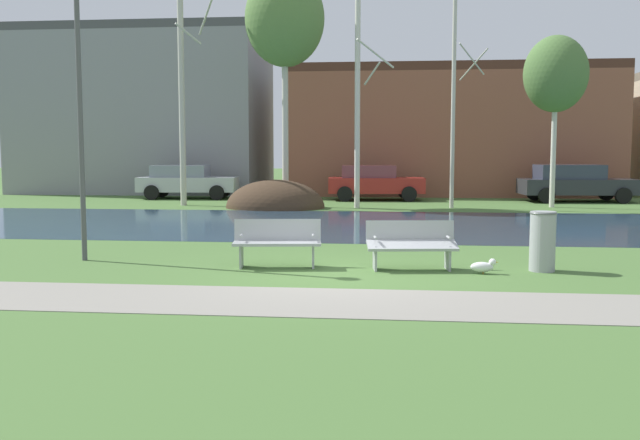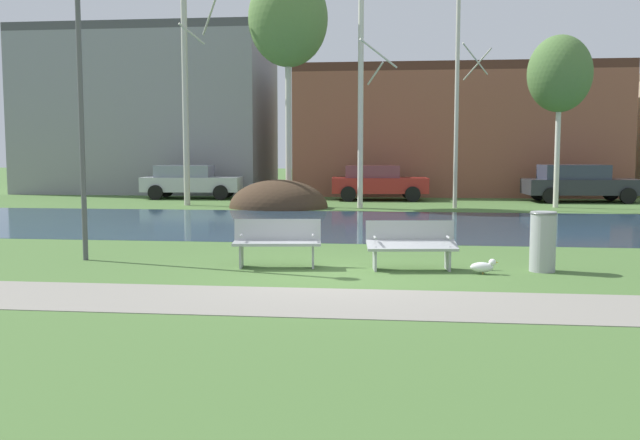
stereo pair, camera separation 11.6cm
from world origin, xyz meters
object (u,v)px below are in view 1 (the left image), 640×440
object	(u,v)px
parked_sedan_second_red	(374,182)
trash_bin	(543,240)
parked_hatch_third_dark	(575,182)
parked_van_nearest_silver	(186,181)
bench_right	(411,243)
seagull	(483,266)
bench_left	(277,242)
streetlamp	(79,73)

from	to	relation	value
parked_sedan_second_red	trash_bin	bearing A→B (deg)	-78.63
trash_bin	parked_hatch_third_dark	size ratio (longest dim) A/B	0.22
parked_van_nearest_silver	parked_hatch_third_dark	size ratio (longest dim) A/B	0.92
parked_sedan_second_red	bench_right	bearing A→B (deg)	-85.97
trash_bin	seagull	world-z (taller)	trash_bin
bench_right	parked_sedan_second_red	xyz separation A→B (m)	(-1.26, 17.83, 0.31)
bench_left	parked_van_nearest_silver	size ratio (longest dim) A/B	0.38
streetlamp	parked_sedan_second_red	world-z (taller)	streetlamp
streetlamp	parked_van_nearest_silver	world-z (taller)	streetlamp
seagull	parked_hatch_third_dark	world-z (taller)	parked_hatch_third_dark
seagull	bench_left	bearing A→B (deg)	174.86
bench_right	seagull	world-z (taller)	bench_right
seagull	trash_bin	bearing A→B (deg)	21.31
bench_left	trash_bin	xyz separation A→B (m)	(4.75, 0.09, 0.08)
bench_right	parked_van_nearest_silver	distance (m)	20.32
streetlamp	parked_sedan_second_red	bearing A→B (deg)	73.83
bench_left	parked_van_nearest_silver	xyz separation A→B (m)	(-7.09, 17.94, 0.31)
streetlamp	parked_hatch_third_dark	bearing A→B (deg)	52.29
parked_van_nearest_silver	seagull	bearing A→B (deg)	-59.47
trash_bin	streetlamp	xyz separation A→B (m)	(-8.62, 0.32, 3.05)
bench_right	trash_bin	xyz separation A→B (m)	(2.31, 0.09, 0.08)
bench_right	parked_sedan_second_red	distance (m)	17.88
parked_van_nearest_silver	bench_right	bearing A→B (deg)	-62.02
streetlamp	bench_right	bearing A→B (deg)	-3.65
parked_van_nearest_silver	parked_sedan_second_red	distance (m)	8.27
bench_left	parked_hatch_third_dark	world-z (taller)	parked_hatch_third_dark
parked_van_nearest_silver	parked_hatch_third_dark	distance (m)	16.59
parked_sedan_second_red	parked_hatch_third_dark	world-z (taller)	parked_hatch_third_dark
seagull	streetlamp	xyz separation A→B (m)	(-7.55, 0.73, 3.47)
bench_left	parked_hatch_third_dark	bearing A→B (deg)	61.79
bench_left	parked_van_nearest_silver	bearing A→B (deg)	111.58
parked_hatch_third_dark	streetlamp	bearing A→B (deg)	-127.71
streetlamp	parked_hatch_third_dark	distance (m)	22.03
bench_left	trash_bin	world-z (taller)	trash_bin
bench_right	seagull	bearing A→B (deg)	-14.93
trash_bin	streetlamp	world-z (taller)	streetlamp
parked_van_nearest_silver	parked_hatch_third_dark	bearing A→B (deg)	-0.85
bench_right	parked_hatch_third_dark	world-z (taller)	parked_hatch_third_dark
streetlamp	bench_left	bearing A→B (deg)	-5.93
seagull	parked_sedan_second_red	xyz separation A→B (m)	(-2.50, 18.16, 0.65)
trash_bin	streetlamp	bearing A→B (deg)	177.89
bench_right	trash_bin	world-z (taller)	trash_bin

